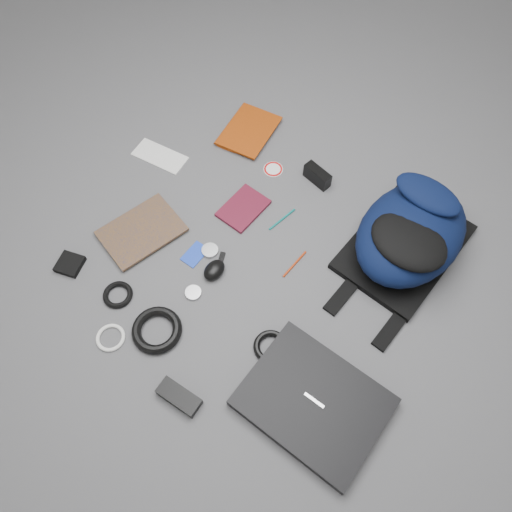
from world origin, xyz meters
The scene contains 22 objects.
ground centered at (0.00, 0.00, 0.00)m, with size 4.00×4.00×0.00m, color #4F4F51.
backpack centered at (0.40, 0.31, 0.10)m, with size 0.34×0.49×0.21m, color black, non-canonical shape.
laptop centered at (0.40, -0.31, 0.02)m, with size 0.40×0.31×0.04m, color black.
textbook_red centered at (-0.42, 0.45, 0.01)m, with size 0.18×0.24×0.03m, color #862E07.
comic_book centered at (-0.48, -0.10, 0.01)m, with size 0.20×0.27×0.02m, color #A1670B.
envelope centered at (-0.55, 0.18, 0.00)m, with size 0.21×0.09×0.00m, color white.
dvd_case centered at (-0.15, 0.15, 0.01)m, with size 0.12×0.17×0.01m, color #470D1C.
compact_camera centered at (0.01, 0.40, 0.03)m, with size 0.11×0.04×0.06m, color black.
sticker_disc centered at (-0.16, 0.36, 0.00)m, with size 0.07×0.07×0.00m, color white.
pen_teal centered at (-0.01, 0.18, 0.00)m, with size 0.01×0.01×0.13m, color #0C6C68.
pen_red centered at (0.12, 0.05, 0.00)m, with size 0.01×0.01×0.12m, color #A52F0C.
id_badge centered at (-0.18, -0.10, 0.00)m, with size 0.06×0.09×0.00m, color blue.
usb_black centered at (-0.10, -0.06, 0.00)m, with size 0.02×0.05×0.01m, color black.
mouse centered at (-0.09, -0.12, 0.02)m, with size 0.06×0.08×0.04m, color black.
headphone_left centered at (-0.15, -0.06, 0.01)m, with size 0.06×0.06×0.01m, color #AEAEB0.
headphone_right centered at (-0.10, -0.22, 0.01)m, with size 0.05×0.05×0.01m, color #B3B3B5.
cable_coil centered at (0.21, -0.24, 0.01)m, with size 0.11×0.11×0.02m, color black.
power_brick centered at (0.07, -0.51, 0.02)m, with size 0.13×0.06×0.03m, color black.
power_cord_coil centered at (-0.12, -0.39, 0.02)m, with size 0.16×0.16×0.03m, color black.
pouch centered at (-0.51, -0.36, 0.01)m, with size 0.08×0.08×0.02m, color black.
earbud_coil centered at (-0.30, -0.36, 0.01)m, with size 0.10×0.10×0.02m, color black.
white_cable_coil centered at (-0.23, -0.48, 0.01)m, with size 0.09×0.09×0.01m, color white.
Camera 1 is at (0.44, -0.68, 1.48)m, focal length 35.00 mm.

